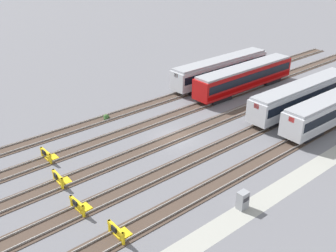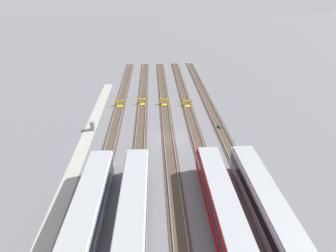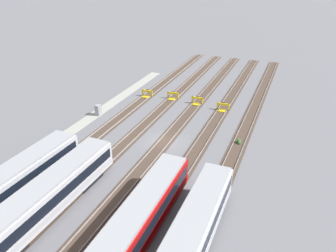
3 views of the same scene
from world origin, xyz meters
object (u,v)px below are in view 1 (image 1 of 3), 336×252
(subway_car_front_row_leftmost, at_px, (302,96))
(subway_car_front_row_left_inner, at_px, (336,107))
(bumper_stop_nearest_track, at_px, (119,232))
(bumper_stop_middle_track, at_px, (61,179))
(bumper_stop_far_inner_track, at_px, (48,155))
(subway_car_front_row_centre, at_px, (221,69))
(electrical_cabinet, at_px, (243,200))
(subway_car_front_row_right_inner, at_px, (245,77))
(weed_clump, at_px, (106,117))
(bumper_stop_near_inner_track, at_px, (80,206))

(subway_car_front_row_leftmost, xyz_separation_m, subway_car_front_row_left_inner, (-0.00, -4.61, 0.00))
(bumper_stop_nearest_track, bearing_deg, bumper_stop_middle_track, 90.93)
(subway_car_front_row_left_inner, bearing_deg, bumper_stop_nearest_track, -179.99)
(bumper_stop_far_inner_track, bearing_deg, subway_car_front_row_left_inner, -24.87)
(subway_car_front_row_centre, xyz_separation_m, electrical_cabinet, (-21.00, -22.12, -1.24))
(subway_car_front_row_right_inner, xyz_separation_m, bumper_stop_far_inner_track, (-29.91, 0.04, -1.53))
(subway_car_front_row_centre, xyz_separation_m, bumper_stop_far_inner_track, (-29.91, -4.57, -1.53))
(bumper_stop_far_inner_track, xyz_separation_m, weed_clump, (9.58, 4.53, -0.27))
(subway_car_front_row_centre, distance_m, bumper_stop_near_inner_track, 34.37)
(bumper_stop_near_inner_track, distance_m, weed_clump, 17.70)
(subway_car_front_row_right_inner, height_order, bumper_stop_near_inner_track, subway_car_front_row_right_inner)
(subway_car_front_row_left_inner, xyz_separation_m, subway_car_front_row_centre, (0.00, 18.44, 0.00))
(subway_car_front_row_left_inner, bearing_deg, subway_car_front_row_leftmost, 90.00)
(subway_car_front_row_right_inner, bearing_deg, subway_car_front_row_left_inner, -90.00)
(subway_car_front_row_centre, distance_m, weed_clump, 20.41)
(weed_clump, bearing_deg, subway_car_front_row_left_inner, -42.15)
(subway_car_front_row_centre, height_order, weed_clump, subway_car_front_row_centre)
(subway_car_front_row_leftmost, relative_size, weed_clump, 19.61)
(subway_car_front_row_leftmost, distance_m, weed_clump, 24.63)
(subway_car_front_row_centre, bearing_deg, weed_clump, -179.89)
(subway_car_front_row_right_inner, relative_size, electrical_cabinet, 11.26)
(subway_car_front_row_leftmost, height_order, subway_car_front_row_centre, same)
(subway_car_front_row_right_inner, xyz_separation_m, bumper_stop_nearest_track, (-30.73, -13.84, -1.53))
(subway_car_front_row_centre, relative_size, weed_clump, 19.57)
(subway_car_front_row_centre, height_order, electrical_cabinet, subway_car_front_row_centre)
(subway_car_front_row_right_inner, relative_size, bumper_stop_middle_track, 8.97)
(subway_car_front_row_centre, bearing_deg, bumper_stop_far_inner_track, -171.31)
(subway_car_front_row_centre, distance_m, subway_car_front_row_right_inner, 4.61)
(electrical_cabinet, bearing_deg, subway_car_front_row_leftmost, 21.53)
(subway_car_front_row_right_inner, xyz_separation_m, electrical_cabinet, (-21.00, -17.51, -1.24))
(bumper_stop_far_inner_track, distance_m, electrical_cabinet, 19.68)
(subway_car_front_row_left_inner, bearing_deg, bumper_stop_near_inner_track, 171.63)
(bumper_stop_far_inner_track, distance_m, weed_clump, 10.60)
(subway_car_front_row_left_inner, relative_size, bumper_stop_middle_track, 8.99)
(bumper_stop_middle_track, bearing_deg, subway_car_front_row_centre, 16.62)
(subway_car_front_row_leftmost, height_order, bumper_stop_middle_track, subway_car_front_row_leftmost)
(bumper_stop_near_inner_track, bearing_deg, subway_car_front_row_leftmost, -0.03)
(subway_car_front_row_leftmost, distance_m, bumper_stop_near_inner_track, 31.47)
(bumper_stop_far_inner_track, bearing_deg, bumper_stop_nearest_track, -93.37)
(subway_car_front_row_left_inner, bearing_deg, subway_car_front_row_right_inner, 90.00)
(subway_car_front_row_centre, bearing_deg, bumper_stop_near_inner_track, -156.28)
(bumper_stop_middle_track, xyz_separation_m, bumper_stop_far_inner_track, (0.97, 4.64, 0.00))
(bumper_stop_near_inner_track, bearing_deg, weed_clump, 51.11)
(subway_car_front_row_centre, distance_m, bumper_stop_nearest_track, 35.87)
(bumper_stop_middle_track, relative_size, electrical_cabinet, 1.26)
(subway_car_front_row_left_inner, xyz_separation_m, bumper_stop_middle_track, (-30.88, 9.23, -1.53))
(subway_car_front_row_right_inner, height_order, electrical_cabinet, subway_car_front_row_right_inner)
(subway_car_front_row_leftmost, xyz_separation_m, subway_car_front_row_centre, (-0.00, 13.83, 0.00))
(bumper_stop_far_inner_track, bearing_deg, electrical_cabinet, -63.08)
(subway_car_front_row_centre, distance_m, electrical_cabinet, 30.52)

